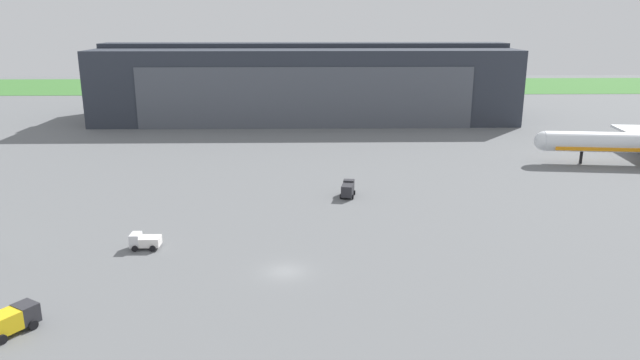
{
  "coord_description": "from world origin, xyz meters",
  "views": [
    {
      "loc": [
        2.51,
        -59.02,
        27.01
      ],
      "look_at": [
        4.34,
        23.08,
        3.94
      ],
      "focal_mm": 32.73,
      "sensor_mm": 36.0,
      "label": 1
    }
  ],
  "objects_px": {
    "pushback_tractor": "(145,241)",
    "stair_truck": "(10,320)",
    "baggage_tug": "(348,189)",
    "maintenance_hangar": "(305,82)"
  },
  "relations": [
    {
      "from": "pushback_tractor",
      "to": "stair_truck",
      "type": "height_order",
      "value": "stair_truck"
    },
    {
      "from": "pushback_tractor",
      "to": "baggage_tug",
      "type": "xyz_separation_m",
      "value": [
        25.96,
        20.49,
        0.27
      ]
    },
    {
      "from": "pushback_tractor",
      "to": "maintenance_hangar",
      "type": "bearing_deg",
      "value": 78.62
    },
    {
      "from": "maintenance_hangar",
      "to": "pushback_tractor",
      "type": "relative_size",
      "value": 30.95
    },
    {
      "from": "maintenance_hangar",
      "to": "stair_truck",
      "type": "distance_m",
      "value": 118.2
    },
    {
      "from": "maintenance_hangar",
      "to": "pushback_tractor",
      "type": "bearing_deg",
      "value": -101.38
    },
    {
      "from": "maintenance_hangar",
      "to": "pushback_tractor",
      "type": "height_order",
      "value": "maintenance_hangar"
    },
    {
      "from": "pushback_tractor",
      "to": "baggage_tug",
      "type": "height_order",
      "value": "baggage_tug"
    },
    {
      "from": "maintenance_hangar",
      "to": "stair_truck",
      "type": "relative_size",
      "value": 21.41
    },
    {
      "from": "stair_truck",
      "to": "baggage_tug",
      "type": "bearing_deg",
      "value": 50.87
    }
  ]
}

